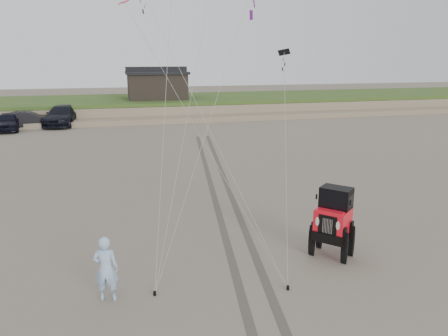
{
  "coord_description": "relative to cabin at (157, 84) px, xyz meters",
  "views": [
    {
      "loc": [
        -2.65,
        -10.73,
        6.27
      ],
      "look_at": [
        0.83,
        3.0,
        2.6
      ],
      "focal_mm": 35.0,
      "sensor_mm": 36.0,
      "label": 1
    }
  ],
  "objects": [
    {
      "name": "stake_main",
      "position": [
        -3.88,
        -37.08,
        -3.18
      ],
      "size": [
        0.08,
        0.08,
        0.12
      ],
      "primitive_type": "cylinder",
      "color": "black",
      "rests_on": "ground"
    },
    {
      "name": "dune_ridge",
      "position": [
        -2.0,
        0.5,
        -2.42
      ],
      "size": [
        160.0,
        14.25,
        1.73
      ],
      "color": "#7A6B54",
      "rests_on": "ground"
    },
    {
      "name": "stake_aux",
      "position": [
        -0.29,
        -37.69,
        -3.18
      ],
      "size": [
        0.08,
        0.08,
        0.12
      ],
      "primitive_type": "cylinder",
      "color": "black",
      "rests_on": "ground"
    },
    {
      "name": "man",
      "position": [
        -5.1,
        -36.99,
        -2.34
      ],
      "size": [
        0.72,
        0.54,
        1.79
      ],
      "primitive_type": "imported",
      "rotation": [
        0.0,
        0.0,
        2.96
      ],
      "color": "#96B3E9",
      "rests_on": "ground"
    },
    {
      "name": "jeep",
      "position": [
        1.85,
        -36.06,
        -2.33
      ],
      "size": [
        5.0,
        4.81,
        1.81
      ],
      "primitive_type": null,
      "rotation": [
        0.0,
        0.0,
        -0.83
      ],
      "color": "red",
      "rests_on": "ground"
    },
    {
      "name": "tire_tracks",
      "position": [
        0.0,
        -29.0,
        -3.23
      ],
      "size": [
        5.22,
        29.74,
        0.01
      ],
      "color": "#4C443D",
      "rests_on": "ground"
    },
    {
      "name": "ground",
      "position": [
        -2.0,
        -37.0,
        -3.24
      ],
      "size": [
        160.0,
        160.0,
        0.0
      ],
      "primitive_type": "plane",
      "color": "#6B6054",
      "rests_on": "ground"
    },
    {
      "name": "cabin",
      "position": [
        0.0,
        0.0,
        0.0
      ],
      "size": [
        6.4,
        5.4,
        3.35
      ],
      "color": "black",
      "rests_on": "dune_ridge"
    },
    {
      "name": "truck_a",
      "position": [
        -13.43,
        -7.33,
        -2.46
      ],
      "size": [
        2.14,
        4.65,
        1.55
      ],
      "primitive_type": "imported",
      "rotation": [
        0.0,
        0.0,
        0.07
      ],
      "color": "black",
      "rests_on": "ground"
    },
    {
      "name": "truck_c",
      "position": [
        -9.25,
        -5.31,
        -2.35
      ],
      "size": [
        3.34,
        6.41,
        1.77
      ],
      "primitive_type": "imported",
      "rotation": [
        0.0,
        0.0,
        -0.14
      ],
      "color": "black",
      "rests_on": "ground"
    },
    {
      "name": "truck_b",
      "position": [
        -12.03,
        -6.39,
        -2.48
      ],
      "size": [
        4.81,
        2.47,
        1.51
      ],
      "primitive_type": "imported",
      "rotation": [
        0.0,
        0.0,
        1.77
      ],
      "color": "black",
      "rests_on": "ground"
    }
  ]
}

